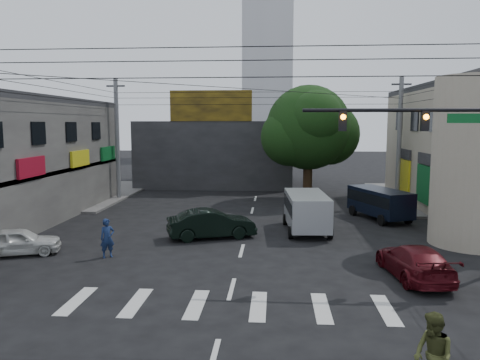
# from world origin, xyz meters

# --- Properties ---
(ground) EXTENTS (160.00, 160.00, 0.00)m
(ground) POSITION_xyz_m (0.00, 0.00, 0.00)
(ground) COLOR black
(ground) RESTS_ON ground
(sidewalk_far_left) EXTENTS (16.00, 16.00, 0.15)m
(sidewalk_far_left) POSITION_xyz_m (-18.00, 18.00, 0.07)
(sidewalk_far_left) COLOR #514F4C
(sidewalk_far_left) RESTS_ON ground
(corner_column) EXTENTS (4.00, 4.00, 8.00)m
(corner_column) POSITION_xyz_m (11.00, 4.00, 4.00)
(corner_column) COLOR gray
(corner_column) RESTS_ON ground
(building_far) EXTENTS (14.00, 10.00, 6.00)m
(building_far) POSITION_xyz_m (-4.00, 26.00, 3.00)
(building_far) COLOR #232326
(building_far) RESTS_ON ground
(billboard) EXTENTS (7.00, 0.30, 2.60)m
(billboard) POSITION_xyz_m (-4.00, 21.10, 7.30)
(billboard) COLOR olive
(billboard) RESTS_ON building_far
(tower_distant) EXTENTS (9.00, 9.00, 44.00)m
(tower_distant) POSITION_xyz_m (0.00, 70.00, 22.00)
(tower_distant) COLOR silver
(tower_distant) RESTS_ON ground
(street_tree) EXTENTS (6.40, 6.40, 8.70)m
(street_tree) POSITION_xyz_m (4.00, 17.00, 5.47)
(street_tree) COLOR black
(street_tree) RESTS_ON ground
(traffic_gantry) EXTENTS (7.10, 0.35, 7.20)m
(traffic_gantry) POSITION_xyz_m (7.82, -1.00, 4.83)
(traffic_gantry) COLOR black
(traffic_gantry) RESTS_ON ground
(utility_pole_far_left) EXTENTS (0.32, 0.32, 9.20)m
(utility_pole_far_left) POSITION_xyz_m (-10.50, 16.00, 4.60)
(utility_pole_far_left) COLOR #59595B
(utility_pole_far_left) RESTS_ON ground
(utility_pole_far_right) EXTENTS (0.32, 0.32, 9.20)m
(utility_pole_far_right) POSITION_xyz_m (10.50, 16.00, 4.60)
(utility_pole_far_right) COLOR #59595B
(utility_pole_far_right) RESTS_ON ground
(dark_sedan) EXTENTS (4.30, 5.40, 1.46)m
(dark_sedan) POSITION_xyz_m (-1.71, 4.32, 0.73)
(dark_sedan) COLOR black
(dark_sedan) RESTS_ON ground
(white_compact) EXTENTS (3.60, 4.42, 1.21)m
(white_compact) POSITION_xyz_m (-9.85, 0.63, 0.60)
(white_compact) COLOR beige
(white_compact) RESTS_ON ground
(maroon_sedan) EXTENTS (2.79, 4.79, 1.27)m
(maroon_sedan) POSITION_xyz_m (6.76, -1.28, 0.64)
(maroon_sedan) COLOR #450910
(maroon_sedan) RESTS_ON ground
(silver_minivan) EXTENTS (5.03, 2.61, 2.06)m
(silver_minivan) POSITION_xyz_m (3.21, 6.11, 1.03)
(silver_minivan) COLOR #9EA1A5
(silver_minivan) RESTS_ON ground
(navy_van) EXTENTS (5.84, 4.90, 1.86)m
(navy_van) POSITION_xyz_m (7.85, 9.66, 0.93)
(navy_van) COLOR black
(navy_van) RESTS_ON ground
(traffic_officer) EXTENTS (1.01, 1.00, 1.71)m
(traffic_officer) POSITION_xyz_m (-5.76, 0.52, 0.85)
(traffic_officer) COLOR #16254D
(traffic_officer) RESTS_ON ground
(pedestrian_olive) EXTENTS (1.32, 1.23, 1.86)m
(pedestrian_olive) POSITION_xyz_m (4.86, -9.23, 0.93)
(pedestrian_olive) COLOR #3A3E1D
(pedestrian_olive) RESTS_ON ground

